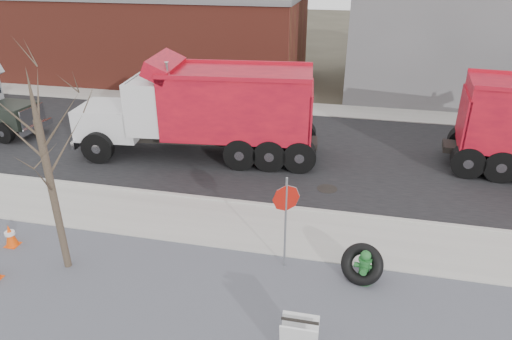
% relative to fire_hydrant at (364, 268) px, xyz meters
% --- Properties ---
extents(ground, '(120.00, 120.00, 0.00)m').
position_rel_fire_hydrant_xyz_m(ground, '(-4.26, 1.53, -0.42)').
color(ground, '#383328').
rests_on(ground, ground).
extents(gravel_verge, '(60.00, 5.00, 0.03)m').
position_rel_fire_hydrant_xyz_m(gravel_verge, '(-4.26, -1.97, -0.40)').
color(gravel_verge, slate).
rests_on(gravel_verge, ground).
extents(sidewalk, '(60.00, 2.50, 0.06)m').
position_rel_fire_hydrant_xyz_m(sidewalk, '(-4.26, 1.78, -0.39)').
color(sidewalk, '#9E9B93').
rests_on(sidewalk, ground).
extents(curb, '(60.00, 0.15, 0.11)m').
position_rel_fire_hydrant_xyz_m(curb, '(-4.26, 3.08, -0.36)').
color(curb, '#9E9B93').
rests_on(curb, ground).
extents(road, '(60.00, 9.40, 0.02)m').
position_rel_fire_hydrant_xyz_m(road, '(-4.26, 7.83, -0.41)').
color(road, black).
rests_on(road, ground).
extents(far_sidewalk, '(60.00, 2.00, 0.06)m').
position_rel_fire_hydrant_xyz_m(far_sidewalk, '(-4.26, 13.53, -0.39)').
color(far_sidewalk, '#9E9B93').
rests_on(far_sidewalk, ground).
extents(building_grey, '(12.00, 10.00, 8.00)m').
position_rel_fire_hydrant_xyz_m(building_grey, '(4.74, 19.53, 3.58)').
color(building_grey, slate).
rests_on(building_grey, ground).
extents(building_brick, '(20.20, 8.20, 5.30)m').
position_rel_fire_hydrant_xyz_m(building_brick, '(-14.26, 18.53, 2.24)').
color(building_brick, maroon).
rests_on(building_brick, ground).
extents(bare_tree, '(3.20, 3.20, 5.20)m').
position_rel_fire_hydrant_xyz_m(bare_tree, '(-7.46, -1.07, 2.88)').
color(bare_tree, '#382D23').
rests_on(bare_tree, ground).
extents(fire_hydrant, '(0.51, 0.50, 0.91)m').
position_rel_fire_hydrant_xyz_m(fire_hydrant, '(0.00, 0.00, 0.00)').
color(fire_hydrant, '#2A6F35').
rests_on(fire_hydrant, ground).
extents(truck_tire, '(1.21, 1.03, 1.03)m').
position_rel_fire_hydrant_xyz_m(truck_tire, '(-0.06, 0.07, 0.04)').
color(truck_tire, black).
rests_on(truck_tire, ground).
extents(stop_sign, '(0.62, 0.37, 2.56)m').
position_rel_fire_hydrant_xyz_m(stop_sign, '(-2.00, 0.18, 1.34)').
color(stop_sign, gray).
rests_on(stop_sign, ground).
extents(sandwich_board, '(0.73, 0.46, 1.01)m').
position_rel_fire_hydrant_xyz_m(sandwich_board, '(-1.23, -2.74, 0.12)').
color(sandwich_board, silver).
rests_on(sandwich_board, ground).
extents(traffic_cone_far, '(0.35, 0.35, 0.68)m').
position_rel_fire_hydrant_xyz_m(traffic_cone_far, '(-9.50, -0.58, -0.08)').
color(traffic_cone_far, '#EF4607').
rests_on(traffic_cone_far, ground).
extents(dump_truck_red_b, '(9.48, 3.58, 3.92)m').
position_rel_fire_hydrant_xyz_m(dump_truck_red_b, '(-6.18, 6.64, 1.58)').
color(dump_truck_red_b, black).
rests_on(dump_truck_red_b, ground).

